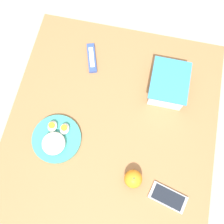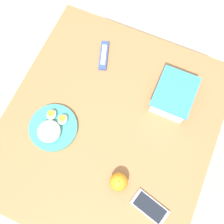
{
  "view_description": "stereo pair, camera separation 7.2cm",
  "coord_description": "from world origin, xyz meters",
  "px_view_note": "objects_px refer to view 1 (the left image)",
  "views": [
    {
      "loc": [
        0.3,
        0.07,
        1.92
      ],
      "look_at": [
        -0.06,
        -0.01,
        0.8
      ],
      "focal_mm": 42.0,
      "sensor_mm": 36.0,
      "label": 1
    },
    {
      "loc": [
        0.27,
        0.13,
        1.92
      ],
      "look_at": [
        -0.06,
        -0.01,
        0.8
      ],
      "focal_mm": 42.0,
      "sensor_mm": 36.0,
      "label": 2
    }
  ],
  "objects_px": {
    "food_container": "(168,85)",
    "orange_fruit": "(133,179)",
    "rice_plate": "(56,139)",
    "cell_phone": "(168,197)",
    "candy_bar": "(92,58)"
  },
  "relations": [
    {
      "from": "food_container",
      "to": "orange_fruit",
      "type": "height_order",
      "value": "food_container"
    },
    {
      "from": "cell_phone",
      "to": "food_container",
      "type": "bearing_deg",
      "value": -170.76
    },
    {
      "from": "rice_plate",
      "to": "cell_phone",
      "type": "distance_m",
      "value": 0.54
    },
    {
      "from": "rice_plate",
      "to": "cell_phone",
      "type": "height_order",
      "value": "rice_plate"
    },
    {
      "from": "candy_bar",
      "to": "rice_plate",
      "type": "bearing_deg",
      "value": -7.81
    },
    {
      "from": "food_container",
      "to": "rice_plate",
      "type": "relative_size",
      "value": 0.95
    },
    {
      "from": "cell_phone",
      "to": "rice_plate",
      "type": "bearing_deg",
      "value": -104.85
    },
    {
      "from": "food_container",
      "to": "orange_fruit",
      "type": "xyz_separation_m",
      "value": [
        0.45,
        -0.08,
        -0.01
      ]
    },
    {
      "from": "candy_bar",
      "to": "cell_phone",
      "type": "bearing_deg",
      "value": 39.12
    },
    {
      "from": "orange_fruit",
      "to": "rice_plate",
      "type": "relative_size",
      "value": 0.35
    },
    {
      "from": "food_container",
      "to": "candy_bar",
      "type": "xyz_separation_m",
      "value": [
        -0.08,
        -0.38,
        -0.04
      ]
    },
    {
      "from": "rice_plate",
      "to": "food_container",
      "type": "bearing_deg",
      "value": 128.27
    },
    {
      "from": "orange_fruit",
      "to": "candy_bar",
      "type": "height_order",
      "value": "orange_fruit"
    },
    {
      "from": "orange_fruit",
      "to": "candy_bar",
      "type": "distance_m",
      "value": 0.61
    },
    {
      "from": "rice_plate",
      "to": "cell_phone",
      "type": "relative_size",
      "value": 1.31
    }
  ]
}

